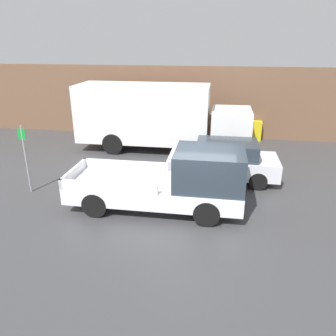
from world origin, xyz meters
name	(u,v)px	position (x,y,z in m)	size (l,w,h in m)	color
ground_plane	(194,216)	(0.00, 0.00, 0.00)	(60.00, 60.00, 0.00)	#3D3D3F
building_wall	(209,103)	(0.00, 9.50, 2.00)	(28.00, 0.15, 3.99)	brown
pickup_truck	(175,181)	(-0.71, 0.40, 0.99)	(5.73, 2.09, 2.12)	silver
car	(224,160)	(0.90, 3.21, 0.81)	(4.32, 1.88, 1.60)	silver
delivery_truck	(156,115)	(-2.53, 6.69, 1.78)	(8.61, 2.48, 3.29)	white
parking_sign	(25,156)	(-6.21, 0.86, 1.42)	(0.30, 0.07, 2.54)	gray
newspaper_box	(257,131)	(2.78, 9.18, 0.55)	(0.45, 0.40, 1.10)	gold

